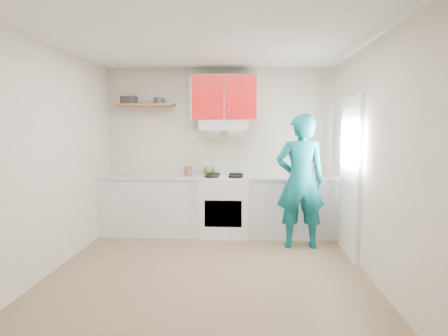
# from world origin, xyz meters

# --- Properties ---
(floor) EXTENTS (3.80, 3.80, 0.00)m
(floor) POSITION_xyz_m (0.00, 0.00, 0.00)
(floor) COLOR brown
(floor) RESTS_ON ground
(ceiling) EXTENTS (3.60, 3.80, 0.04)m
(ceiling) POSITION_xyz_m (0.00, 0.00, 2.60)
(ceiling) COLOR white
(ceiling) RESTS_ON floor
(back_wall) EXTENTS (3.60, 0.04, 2.60)m
(back_wall) POSITION_xyz_m (0.00, 1.90, 1.30)
(back_wall) COLOR beige
(back_wall) RESTS_ON floor
(front_wall) EXTENTS (3.60, 0.04, 2.60)m
(front_wall) POSITION_xyz_m (0.00, -1.90, 1.30)
(front_wall) COLOR beige
(front_wall) RESTS_ON floor
(left_wall) EXTENTS (0.04, 3.80, 2.60)m
(left_wall) POSITION_xyz_m (-1.80, 0.00, 1.30)
(left_wall) COLOR beige
(left_wall) RESTS_ON floor
(right_wall) EXTENTS (0.04, 3.80, 2.60)m
(right_wall) POSITION_xyz_m (1.80, 0.00, 1.30)
(right_wall) COLOR beige
(right_wall) RESTS_ON floor
(door) EXTENTS (0.05, 0.85, 2.05)m
(door) POSITION_xyz_m (1.78, 0.70, 1.02)
(door) COLOR white
(door) RESTS_ON floor
(door_glass) EXTENTS (0.01, 0.55, 0.95)m
(door_glass) POSITION_xyz_m (1.75, 0.70, 1.45)
(door_glass) COLOR white
(door_glass) RESTS_ON door
(counter_left) EXTENTS (1.52, 0.60, 0.90)m
(counter_left) POSITION_xyz_m (-1.04, 1.60, 0.45)
(counter_left) COLOR silver
(counter_left) RESTS_ON floor
(counter_right) EXTENTS (1.32, 0.60, 0.90)m
(counter_right) POSITION_xyz_m (1.14, 1.60, 0.45)
(counter_right) COLOR silver
(counter_right) RESTS_ON floor
(stove) EXTENTS (0.76, 0.65, 0.92)m
(stove) POSITION_xyz_m (0.10, 1.57, 0.46)
(stove) COLOR white
(stove) RESTS_ON floor
(range_hood) EXTENTS (0.76, 0.44, 0.15)m
(range_hood) POSITION_xyz_m (0.10, 1.68, 1.70)
(range_hood) COLOR silver
(range_hood) RESTS_ON back_wall
(upper_cabinets) EXTENTS (1.02, 0.33, 0.70)m
(upper_cabinets) POSITION_xyz_m (0.10, 1.73, 2.12)
(upper_cabinets) COLOR red
(upper_cabinets) RESTS_ON back_wall
(shelf) EXTENTS (0.90, 0.30, 0.04)m
(shelf) POSITION_xyz_m (-1.15, 1.75, 2.02)
(shelf) COLOR brown
(shelf) RESTS_ON back_wall
(books) EXTENTS (0.26, 0.22, 0.11)m
(books) POSITION_xyz_m (-1.41, 1.73, 2.09)
(books) COLOR #363033
(books) RESTS_ON shelf
(tin) EXTENTS (0.17, 0.17, 0.10)m
(tin) POSITION_xyz_m (-0.93, 1.78, 2.09)
(tin) COLOR #333D4C
(tin) RESTS_ON shelf
(kettle) EXTENTS (0.24, 0.24, 0.16)m
(kettle) POSITION_xyz_m (-0.16, 1.77, 1.00)
(kettle) COLOR #547B22
(kettle) RESTS_ON stove
(crock) EXTENTS (0.17, 0.17, 0.16)m
(crock) POSITION_xyz_m (-0.46, 1.63, 0.98)
(crock) COLOR brown
(crock) RESTS_ON counter_left
(cutting_board) EXTENTS (0.35, 0.30, 0.02)m
(cutting_board) POSITION_xyz_m (0.76, 1.49, 0.91)
(cutting_board) COLOR olive
(cutting_board) RESTS_ON counter_right
(silicone_mat) EXTENTS (0.36, 0.33, 0.01)m
(silicone_mat) POSITION_xyz_m (1.48, 1.64, 0.90)
(silicone_mat) COLOR red
(silicone_mat) RESTS_ON counter_right
(person) EXTENTS (0.69, 0.47, 1.85)m
(person) POSITION_xyz_m (1.18, 0.99, 0.93)
(person) COLOR #0B616B
(person) RESTS_ON floor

